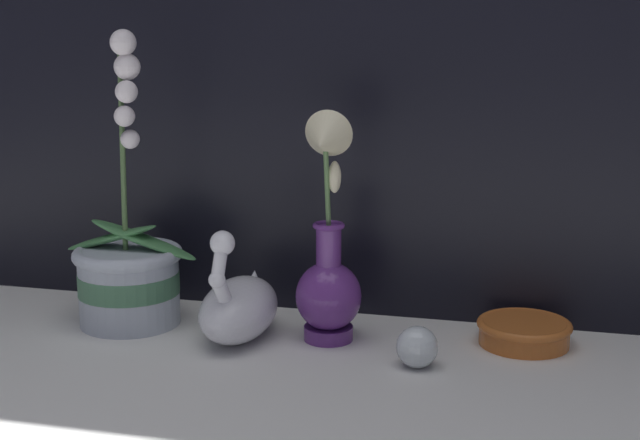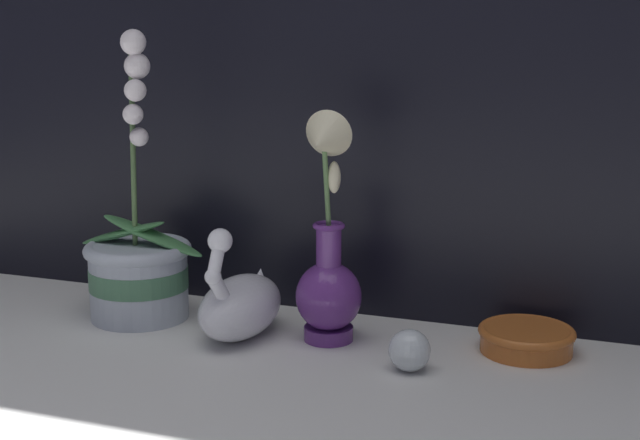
{
  "view_description": "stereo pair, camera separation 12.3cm",
  "coord_description": "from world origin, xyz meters",
  "px_view_note": "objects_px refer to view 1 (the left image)",
  "views": [
    {
      "loc": [
        0.29,
        -1.04,
        0.44
      ],
      "look_at": [
        -0.0,
        0.13,
        0.18
      ],
      "focal_mm": 50.0,
      "sensor_mm": 36.0,
      "label": 1
    },
    {
      "loc": [
        0.41,
        -1.0,
        0.44
      ],
      "look_at": [
        -0.0,
        0.13,
        0.18
      ],
      "focal_mm": 50.0,
      "sensor_mm": 36.0,
      "label": 2
    }
  ],
  "objects_px": {
    "blue_vase": "(328,267)",
    "glass_sphere": "(417,347)",
    "orchid_potted_plant": "(129,270)",
    "swan_figurine": "(239,306)",
    "amber_dish": "(524,331)"
  },
  "relations": [
    {
      "from": "orchid_potted_plant",
      "to": "glass_sphere",
      "type": "xyz_separation_m",
      "value": [
        0.44,
        -0.07,
        -0.05
      ]
    },
    {
      "from": "glass_sphere",
      "to": "blue_vase",
      "type": "bearing_deg",
      "value": 153.19
    },
    {
      "from": "amber_dish",
      "to": "blue_vase",
      "type": "bearing_deg",
      "value": -169.09
    },
    {
      "from": "orchid_potted_plant",
      "to": "swan_figurine",
      "type": "height_order",
      "value": "orchid_potted_plant"
    },
    {
      "from": "blue_vase",
      "to": "glass_sphere",
      "type": "height_order",
      "value": "blue_vase"
    },
    {
      "from": "glass_sphere",
      "to": "swan_figurine",
      "type": "bearing_deg",
      "value": 169.59
    },
    {
      "from": "amber_dish",
      "to": "swan_figurine",
      "type": "bearing_deg",
      "value": -169.49
    },
    {
      "from": "glass_sphere",
      "to": "amber_dish",
      "type": "distance_m",
      "value": 0.18
    },
    {
      "from": "orchid_potted_plant",
      "to": "amber_dish",
      "type": "relative_size",
      "value": 3.28
    },
    {
      "from": "orchid_potted_plant",
      "to": "swan_figurine",
      "type": "bearing_deg",
      "value": -7.18
    },
    {
      "from": "blue_vase",
      "to": "amber_dish",
      "type": "bearing_deg",
      "value": 10.91
    },
    {
      "from": "blue_vase",
      "to": "amber_dish",
      "type": "height_order",
      "value": "blue_vase"
    },
    {
      "from": "glass_sphere",
      "to": "amber_dish",
      "type": "height_order",
      "value": "glass_sphere"
    },
    {
      "from": "orchid_potted_plant",
      "to": "amber_dish",
      "type": "distance_m",
      "value": 0.58
    },
    {
      "from": "orchid_potted_plant",
      "to": "glass_sphere",
      "type": "height_order",
      "value": "orchid_potted_plant"
    }
  ]
}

